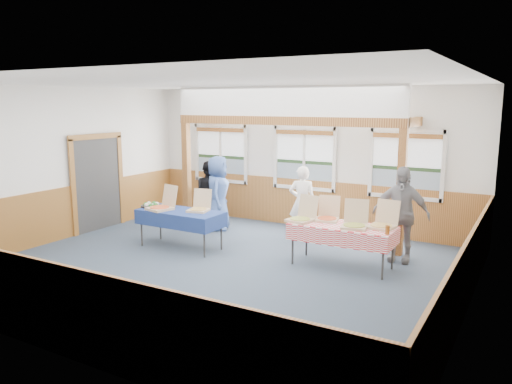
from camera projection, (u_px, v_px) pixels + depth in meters
The scene contains 31 objects.
floor at pixel (222, 268), 8.77m from camera, with size 8.00×8.00×0.00m, color #283142.
ceiling at pixel (219, 82), 8.20m from camera, with size 8.00×8.00×0.00m, color white.
wall_back at pixel (305, 158), 11.47m from camera, with size 8.00×8.00×0.00m, color silver.
wall_front at pixel (43, 218), 5.49m from camera, with size 8.00×8.00×0.00m, color silver.
wall_left at pixel (62, 164), 10.44m from camera, with size 8.00×8.00×0.00m, color silver.
wall_right at pixel (474, 200), 6.53m from camera, with size 8.00×8.00×0.00m, color silver.
wainscot_back at pixel (304, 203), 11.64m from camera, with size 7.98×0.05×1.10m, color brown.
wainscot_front at pixel (52, 307), 5.70m from camera, with size 7.98×0.05×1.10m, color brown.
wainscot_left at pixel (66, 213), 10.61m from camera, with size 0.05×6.98×1.10m, color brown.
wainscot_right at pixel (466, 276), 6.73m from camera, with size 0.05×6.98×1.10m, color brown.
cased_opening at pixel (97, 184), 11.29m from camera, with size 0.06×1.30×2.10m, color #313131.
window_left at pixel (221, 150), 12.55m from camera, with size 1.56×0.10×1.46m.
window_mid at pixel (304, 155), 11.42m from camera, with size 1.56×0.10×1.46m.
window_right at pixel (406, 161), 10.30m from camera, with size 1.56×0.10×1.46m.
post_left at pixel (187, 174), 11.74m from camera, with size 0.15×0.15×2.40m, color #5B2F14.
post_right at pixel (401, 193), 9.30m from camera, with size 0.15×0.15×2.40m, color #5B2F14.
cross_beam at pixel (282, 121), 10.29m from camera, with size 5.15×0.18×0.18m, color #5B2F14.
table_left at pixel (180, 214), 9.85m from camera, with size 1.81×0.97×0.76m.
table_right at pixel (342, 228), 8.69m from camera, with size 1.88×1.00×0.76m.
pizza_box_a at pixel (161, 206), 9.93m from camera, with size 0.54×0.61×0.47m.
pizza_box_b at pixel (199, 208), 9.80m from camera, with size 0.47×0.53×0.41m.
pizza_box_c at pixel (301, 218), 8.95m from camera, with size 0.50×0.57×0.45m.
pizza_box_d at pixel (327, 217), 9.01m from camera, with size 0.48×0.55×0.42m.
pizza_box_e at pixel (355, 224), 8.49m from camera, with size 0.51×0.58×0.46m.
pizza_box_f at pixel (382, 224), 8.47m from camera, with size 0.48×0.56×0.45m.
veggie_tray at pixel (151, 205), 10.20m from camera, with size 0.42×0.42×0.09m.
drink_glass at pixel (387, 230), 8.04m from camera, with size 0.07×0.07×0.15m, color brown.
woman_white at pixel (302, 202), 10.55m from camera, with size 0.57×0.37×1.56m, color white.
woman_black at pixel (209, 193), 11.72m from camera, with size 0.74×0.58×1.52m, color black.
man_blue at pixel (218, 193), 11.29m from camera, with size 0.82×0.54×1.68m, color #3C5896.
person_grey at pixel (401, 214), 8.99m from camera, with size 1.02×0.43×1.75m, color gray.
Camera 1 is at (4.70, -6.98, 2.86)m, focal length 35.00 mm.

